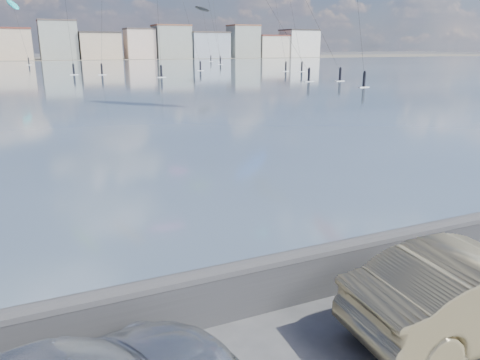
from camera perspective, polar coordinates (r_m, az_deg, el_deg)
name	(u,v)px	position (r m, az deg, el deg)	size (l,w,h in m)	color
bay_water	(38,73)	(95.96, -23.44, 11.85)	(500.00, 177.00, 0.00)	#384E61
far_shore_strip	(27,59)	(204.37, -24.52, 13.26)	(500.00, 60.00, 0.00)	#4C473D
seawall	(220,291)	(8.65, -2.50, -13.35)	(400.00, 0.36, 1.08)	#28282B
far_buildings	(30,43)	(190.35, -24.26, 15.02)	(240.79, 13.26, 14.60)	beige
car_champagne	(479,291)	(9.17, 27.10, -11.99)	(1.66, 4.76, 1.57)	tan
kitesurfer_2	(202,10)	(164.99, -4.60, 20.00)	(8.61, 11.81, 17.59)	black
kitesurfer_3	(13,5)	(150.05, -25.95, 18.61)	(5.00, 15.90, 18.02)	#19BFBF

